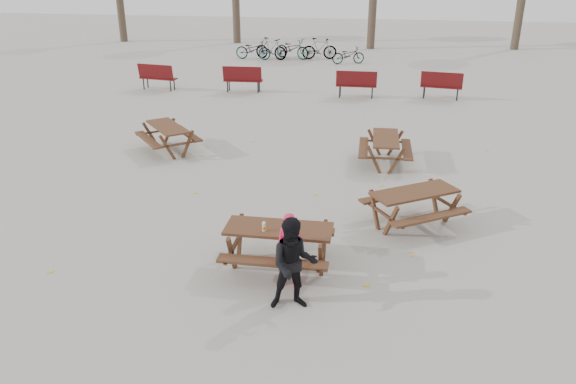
# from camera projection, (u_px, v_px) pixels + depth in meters

# --- Properties ---
(ground) EXTENTS (80.00, 80.00, 0.00)m
(ground) POSITION_uv_depth(u_px,v_px,m) (279.00, 267.00, 9.71)
(ground) COLOR gray
(ground) RESTS_ON ground
(main_picnic_table) EXTENTS (1.80, 1.45, 0.78)m
(main_picnic_table) POSITION_uv_depth(u_px,v_px,m) (279.00, 237.00, 9.47)
(main_picnic_table) COLOR #3B2515
(main_picnic_table) RESTS_ON ground
(food_tray) EXTENTS (0.18, 0.11, 0.03)m
(food_tray) POSITION_uv_depth(u_px,v_px,m) (288.00, 232.00, 9.21)
(food_tray) COLOR silver
(food_tray) RESTS_ON main_picnic_table
(bread_roll) EXTENTS (0.14, 0.06, 0.05)m
(bread_roll) POSITION_uv_depth(u_px,v_px,m) (288.00, 230.00, 9.20)
(bread_roll) COLOR tan
(bread_roll) RESTS_ON food_tray
(soda_bottle) EXTENTS (0.07, 0.07, 0.17)m
(soda_bottle) POSITION_uv_depth(u_px,v_px,m) (264.00, 227.00, 9.26)
(soda_bottle) COLOR silver
(soda_bottle) RESTS_ON main_picnic_table
(child) EXTENTS (0.48, 0.33, 1.26)m
(child) POSITION_uv_depth(u_px,v_px,m) (289.00, 251.00, 8.96)
(child) COLOR #E41C46
(child) RESTS_ON ground
(adult) EXTENTS (0.83, 0.71, 1.49)m
(adult) POSITION_uv_depth(u_px,v_px,m) (294.00, 264.00, 8.35)
(adult) COLOR black
(adult) RESTS_ON ground
(picnic_table_east) EXTENTS (2.19, 2.09, 0.74)m
(picnic_table_east) POSITION_uv_depth(u_px,v_px,m) (413.00, 208.00, 11.07)
(picnic_table_east) COLOR #3B2515
(picnic_table_east) RESTS_ON ground
(picnic_table_north) EXTENTS (2.10, 2.14, 0.72)m
(picnic_table_north) POSITION_uv_depth(u_px,v_px,m) (168.00, 139.00, 15.25)
(picnic_table_north) COLOR #3B2515
(picnic_table_north) RESTS_ON ground
(picnic_table_far) EXTENTS (1.35, 1.67, 0.71)m
(picnic_table_far) POSITION_uv_depth(u_px,v_px,m) (385.00, 151.00, 14.34)
(picnic_table_far) COLOR #3B2515
(picnic_table_far) RESTS_ON ground
(park_bench_row) EXTENTS (12.52, 0.91, 1.03)m
(park_bench_row) POSITION_uv_depth(u_px,v_px,m) (297.00, 81.00, 21.36)
(park_bench_row) COLOR #5C1214
(park_bench_row) RESTS_ON ground
(bicycle_row) EXTENTS (6.65, 2.27, 1.07)m
(bicycle_row) POSITION_uv_depth(u_px,v_px,m) (292.00, 50.00, 28.33)
(bicycle_row) COLOR black
(bicycle_row) RESTS_ON ground
(fallen_leaves) EXTENTS (11.00, 11.00, 0.01)m
(fallen_leaves) POSITION_uv_depth(u_px,v_px,m) (322.00, 209.00, 11.90)
(fallen_leaves) COLOR gold
(fallen_leaves) RESTS_ON ground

